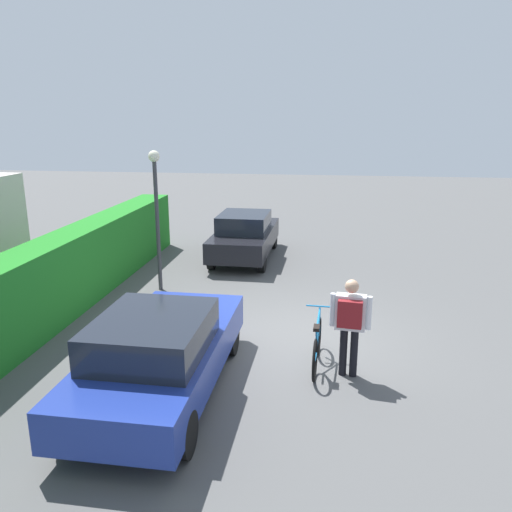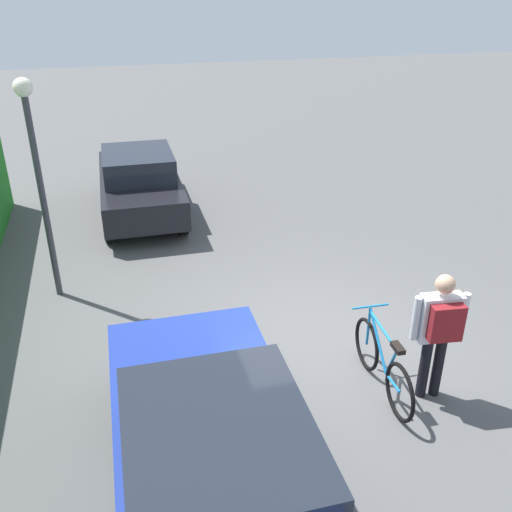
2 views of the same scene
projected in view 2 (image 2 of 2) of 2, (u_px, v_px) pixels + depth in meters
The scene contains 6 objects.
ground_plane at pixel (313, 341), 8.21m from camera, with size 60.00×60.00×0.00m, color #525252.
parked_car_near at pixel (215, 461), 5.22m from camera, with size 4.48×1.86×1.45m.
parked_car_far at pixel (139, 182), 12.34m from camera, with size 4.09×1.71×1.45m.
bicycle at pixel (382, 364), 7.09m from camera, with size 1.72×0.50×0.97m.
person_rider at pixel (440, 326), 6.68m from camera, with size 0.39×0.68×1.72m.
street_lamp at pixel (36, 159), 8.41m from camera, with size 0.28×0.28×3.52m.
Camera 2 is at (-6.32, 2.61, 4.78)m, focal length 39.35 mm.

